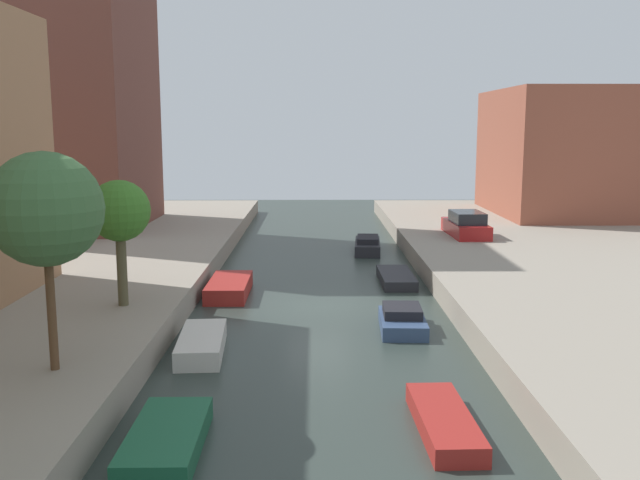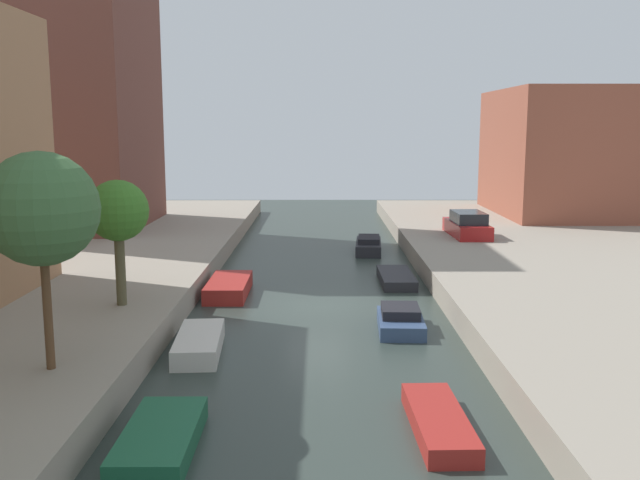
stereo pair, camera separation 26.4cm
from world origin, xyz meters
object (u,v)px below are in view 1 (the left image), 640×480
object	(u,v)px
moored_boat_left_2	(202,344)
moored_boat_right_3	(396,278)
street_tree_2	(119,213)
moored_boat_right_2	(402,320)
apartment_tower_far	(58,51)
moored_boat_right_1	(444,422)
moored_boat_right_4	(368,245)
street_tree_1	(45,210)
low_block_right	(566,152)
parked_car	(466,225)
moored_boat_left_3	(229,287)
moored_boat_left_1	(166,439)

from	to	relation	value
moored_boat_left_2	moored_boat_right_3	xyz separation A→B (m)	(7.50, 10.27, -0.08)
street_tree_2	moored_boat_right_2	distance (m)	10.71
apartment_tower_far	street_tree_2	size ratio (longest dim) A/B	4.88
moored_boat_right_1	moored_boat_right_4	xyz separation A→B (m)	(-0.01, 24.37, 0.17)
street_tree_2	moored_boat_right_4	world-z (taller)	street_tree_2
street_tree_1	moored_boat_right_4	xyz separation A→B (m)	(9.88, 22.71, -4.79)
street_tree_1	moored_boat_right_3	bearing A→B (deg)	53.88
moored_boat_left_2	moored_boat_right_3	size ratio (longest dim) A/B	0.95
low_block_right	parked_car	size ratio (longest dim) A/B	2.66
moored_boat_right_1	moored_boat_left_3	bearing A→B (deg)	116.23
moored_boat_left_2	moored_boat_right_2	size ratio (longest dim) A/B	1.23
moored_boat_left_1	moored_boat_left_2	world-z (taller)	moored_boat_left_2
low_block_right	moored_boat_right_1	size ratio (longest dim) A/B	3.25
moored_boat_left_1	moored_boat_right_4	size ratio (longest dim) A/B	0.88
street_tree_1	moored_boat_left_2	bearing A→B (deg)	53.93
apartment_tower_far	moored_boat_left_3	xyz separation A→B (m)	(12.13, -14.83, -11.52)
moored_boat_left_1	moored_boat_right_3	bearing A→B (deg)	67.23
moored_boat_left_1	moored_boat_right_1	distance (m)	6.55
street_tree_2	moored_boat_left_3	distance (m)	7.50
street_tree_1	moored_boat_right_2	distance (m)	13.02
parked_car	moored_boat_right_2	bearing A→B (deg)	-109.76
apartment_tower_far	moored_boat_left_2	world-z (taller)	apartment_tower_far
street_tree_2	parked_car	size ratio (longest dim) A/B	0.92
low_block_right	street_tree_1	distance (m)	41.35
low_block_right	moored_boat_right_1	bearing A→B (deg)	-113.45
moored_boat_right_3	parked_car	bearing A→B (deg)	58.12
moored_boat_right_3	moored_boat_right_4	world-z (taller)	moored_boat_right_4
moored_boat_left_3	moored_boat_left_2	bearing A→B (deg)	-89.53
street_tree_2	moored_boat_left_3	xyz separation A→B (m)	(3.06, 5.58, -3.97)
street_tree_1	moored_boat_right_4	size ratio (longest dim) A/B	1.34
apartment_tower_far	moored_boat_left_1	size ratio (longest dim) A/B	5.86
street_tree_2	moored_boat_right_4	size ratio (longest dim) A/B	1.05
street_tree_2	moored_boat_right_1	xyz separation A→B (m)	(9.90, -8.30, -4.06)
street_tree_1	moored_boat_left_1	size ratio (longest dim) A/B	1.53
street_tree_1	moored_boat_left_2	size ratio (longest dim) A/B	1.48
apartment_tower_far	moored_boat_right_2	xyz separation A→B (m)	(19.02, -20.19, -11.50)
street_tree_2	moored_boat_left_2	size ratio (longest dim) A/B	1.16
moored_boat_left_1	moored_boat_left_3	bearing A→B (deg)	91.39
parked_car	moored_boat_right_1	bearing A→B (deg)	-103.22
apartment_tower_far	moored_boat_right_2	bearing A→B (deg)	-46.71
apartment_tower_far	moored_boat_left_1	bearing A→B (deg)	-67.16
moored_boat_left_1	moored_boat_left_3	size ratio (longest dim) A/B	0.90
low_block_right	moored_boat_right_4	xyz separation A→B (m)	(-15.04, -10.28, -5.03)
low_block_right	street_tree_2	bearing A→B (deg)	-133.40
moored_boat_right_2	moored_boat_right_1	bearing A→B (deg)	-90.34
street_tree_1	moored_boat_right_4	distance (m)	25.23
low_block_right	street_tree_2	distance (m)	36.30
street_tree_1	street_tree_2	world-z (taller)	street_tree_1
parked_car	moored_boat_right_3	distance (m)	9.47
moored_boat_right_1	moored_boat_left_1	bearing A→B (deg)	-171.67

